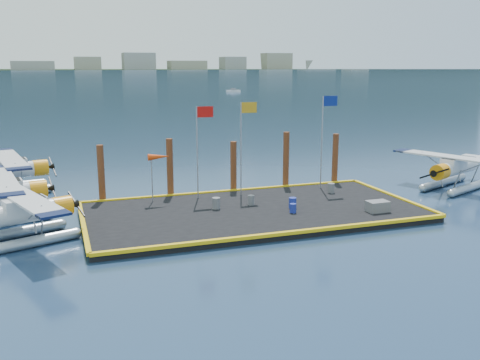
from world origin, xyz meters
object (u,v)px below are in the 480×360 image
object	(u,v)px
piling_1	(170,170)
seaplane_d	(456,170)
seaplane_c	(5,173)
piling_4	(335,160)
drum_2	(293,203)
crate	(378,206)
piling_2	(233,168)
drum_1	(293,208)
piling_3	(286,162)
flagpole_red	(200,138)
flagpole_blue	(325,128)
drum_4	(331,188)
piling_0	(101,176)
windsock	(159,158)
seaplane_a	(18,217)
drum_0	(216,203)
flagpole_yellow	(244,134)
drum_5	(251,200)

from	to	relation	value
piling_1	seaplane_d	bearing A→B (deg)	-10.07
seaplane_c	piling_4	size ratio (longest dim) A/B	2.42
drum_2	crate	xyz separation A→B (m)	(4.47, -2.41, -0.00)
piling_2	piling_1	bearing A→B (deg)	180.00
drum_2	seaplane_d	bearing A→B (deg)	9.12
drum_1	piling_1	bearing A→B (deg)	130.66
piling_2	piling_3	world-z (taller)	piling_3
flagpole_red	piling_2	world-z (taller)	flagpole_red
piling_1	flagpole_blue	bearing A→B (deg)	-8.51
drum_1	drum_4	xyz separation A→B (m)	(4.59, 3.77, 0.05)
crate	piling_0	world-z (taller)	piling_0
windsock	piling_2	distance (m)	5.90
seaplane_a	piling_3	distance (m)	18.80
seaplane_a	seaplane_c	distance (m)	11.97
drum_4	piling_2	distance (m)	6.89
drum_0	flagpole_yellow	world-z (taller)	flagpole_yellow
seaplane_a	drum_0	distance (m)	11.21
drum_2	piling_4	bearing A→B (deg)	43.91
drum_1	drum_2	world-z (taller)	drum_2
seaplane_a	flagpole_yellow	distance (m)	15.00
seaplane_d	flagpole_red	xyz separation A→B (m)	(-18.79, 2.04, 2.96)
seaplane_d	flagpole_blue	distance (m)	10.52
flagpole_yellow	flagpole_blue	xyz separation A→B (m)	(5.99, -0.00, 0.17)
flagpole_red	flagpole_blue	distance (m)	8.99
drum_0	drum_4	bearing A→B (deg)	9.45
flagpole_yellow	piling_2	size ratio (longest dim) A/B	1.63
seaplane_d	piling_3	xyz separation A→B (m)	(-11.99, 3.64, 0.71)
drum_2	flagpole_yellow	size ratio (longest dim) A/B	0.10
drum_0	windsock	world-z (taller)	windsock
piling_4	seaplane_c	bearing A→B (deg)	166.56
seaplane_d	flagpole_yellow	distance (m)	16.22
piling_0	piling_3	bearing A→B (deg)	0.00
seaplane_a	piling_3	xyz separation A→B (m)	(17.69, 6.33, 0.74)
drum_4	flagpole_yellow	size ratio (longest dim) A/B	0.11
seaplane_d	piling_0	bearing A→B (deg)	58.85
drum_1	drum_2	xyz separation A→B (m)	(0.43, 1.00, 0.05)
seaplane_a	drum_5	world-z (taller)	seaplane_a
piling_1	crate	bearing A→B (deg)	-37.51
drum_2	seaplane_c	bearing A→B (deg)	146.13
drum_2	piling_1	distance (m)	8.79
flagpole_yellow	windsock	size ratio (longest dim) A/B	1.99
piling_1	piling_2	xyz separation A→B (m)	(4.50, 0.00, -0.20)
drum_1	flagpole_yellow	distance (m)	6.66
windsock	piling_0	distance (m)	4.02
seaplane_c	piling_1	distance (m)	12.07
windsock	drum_2	bearing A→B (deg)	-30.26
piling_3	piling_4	bearing A→B (deg)	0.00
drum_5	crate	world-z (taller)	crate
flagpole_yellow	flagpole_red	bearing A→B (deg)	180.00
seaplane_d	drum_4	world-z (taller)	seaplane_d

